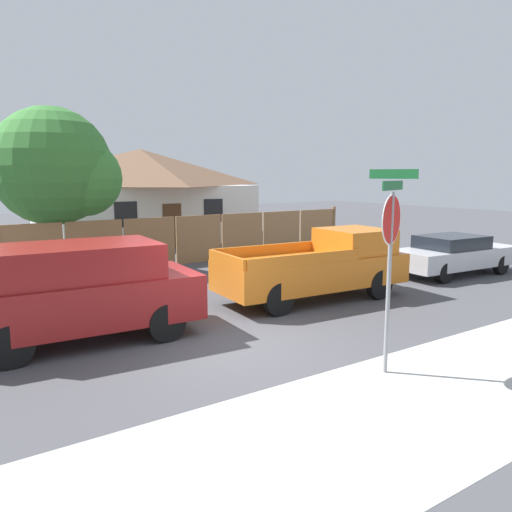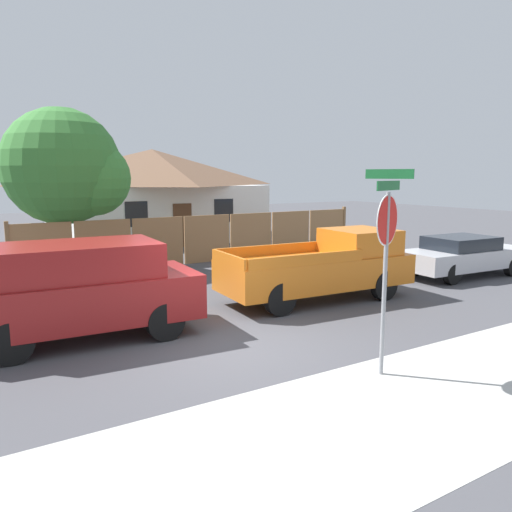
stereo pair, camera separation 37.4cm
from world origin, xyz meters
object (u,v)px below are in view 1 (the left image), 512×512
Objects in this scene: house at (141,193)px; parked_sedan at (454,254)px; oak_tree at (59,169)px; stop_sign at (391,237)px; red_suv at (81,289)px; orange_pickup at (320,266)px.

parked_sedan is (5.12, -14.69, -1.68)m from house.
oak_tree is 1.63× the size of stop_sign.
red_suv reaches higher than orange_pickup.
house is 3.05× the size of stop_sign.
oak_tree reaches higher than stop_sign.
oak_tree is at bearing 79.61° from stop_sign.
house is 1.87× the size of oak_tree.
parked_sedan is at bearing 7.01° from stop_sign.
orange_pickup is at bearing -176.20° from parked_sedan.
oak_tree is at bearing 148.23° from parked_sedan.
oak_tree reaches higher than red_suv.
orange_pickup is 1.56× the size of stop_sign.
orange_pickup is at bearing 39.97° from stop_sign.
oak_tree is 13.37m from parked_sedan.
orange_pickup is (6.20, -0.02, -0.16)m from red_suv.
house reaches higher than stop_sign.
stop_sign reaches higher than red_suv.
red_suv is (-1.39, -7.58, -2.41)m from oak_tree.
orange_pickup is at bearing 3.47° from red_suv.
red_suv is at bearing -176.53° from orange_pickup.
parked_sedan is 9.57m from stop_sign.
house is at bearing 68.35° from red_suv.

